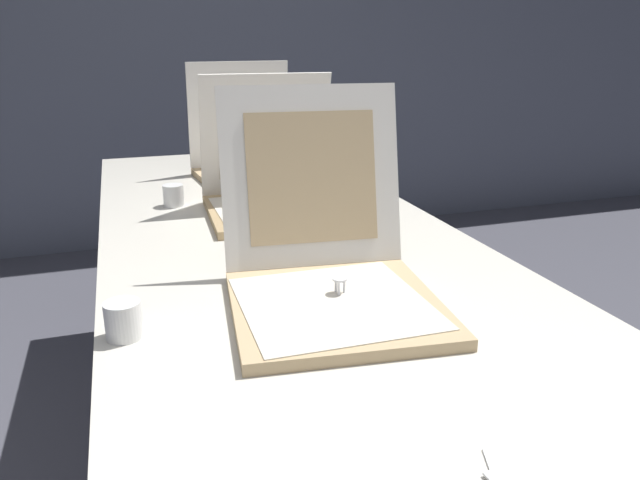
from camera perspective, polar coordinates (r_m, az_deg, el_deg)
wall_back at (r=3.68m, az=-13.51°, el=19.81°), size 10.00×0.10×2.60m
table at (r=1.49m, az=-2.99°, el=-1.64°), size 0.88×2.47×0.72m
pizza_box_front at (r=1.12m, az=0.93°, el=-3.23°), size 0.42×0.50×0.38m
pizza_box_middle at (r=1.71m, az=-4.46°, el=4.42°), size 0.39×0.39×0.38m
pizza_box_back at (r=2.15m, az=-6.42°, el=7.31°), size 0.41×0.41×0.39m
cup_white_near_left at (r=1.05m, az=-18.09°, el=-7.20°), size 0.06×0.06×0.06m
cup_white_far at (r=1.83m, az=-13.67°, el=4.11°), size 0.06×0.06×0.06m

